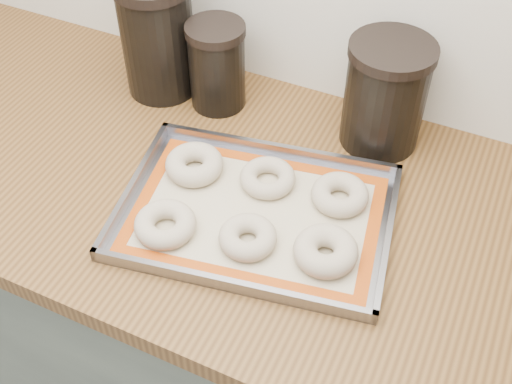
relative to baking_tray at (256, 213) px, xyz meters
The scene contains 13 objects.
cabinet 0.48m from the baking_tray, 140.65° to the left, with size 3.00×0.65×0.86m, color slate.
countertop 0.09m from the baking_tray, 140.65° to the left, with size 3.06×0.68×0.04m, color brown.
baking_tray is the anchor object (origin of this frame).
baking_mat 0.00m from the baking_tray, 89.10° to the left, with size 0.46×0.36×0.00m.
bagel_front_left 0.16m from the baking_tray, 141.07° to the right, with size 0.10×0.10×0.03m, color #BEAD93.
bagel_front_mid 0.07m from the baking_tray, 76.64° to the right, with size 0.10×0.10×0.03m, color #BEAD93.
bagel_front_right 0.15m from the baking_tray, 15.78° to the right, with size 0.10×0.10×0.04m, color #BEAD93.
bagel_back_left 0.15m from the baking_tray, 161.75° to the left, with size 0.11×0.11×0.04m, color #BEAD93.
bagel_back_mid 0.08m from the baking_tray, 99.26° to the left, with size 0.10×0.10×0.03m, color #BEAD93.
bagel_back_right 0.15m from the baking_tray, 36.94° to the left, with size 0.10×0.10×0.03m, color #BEAD93.
canister_left 0.43m from the baking_tray, 142.92° to the left, with size 0.15×0.15×0.24m.
canister_mid 0.34m from the baking_tray, 128.65° to the left, with size 0.12×0.12×0.18m.
canister_right 0.33m from the baking_tray, 65.58° to the left, with size 0.16×0.16×0.21m.
Camera 1 is at (0.37, 0.96, 1.72)m, focal length 45.00 mm.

